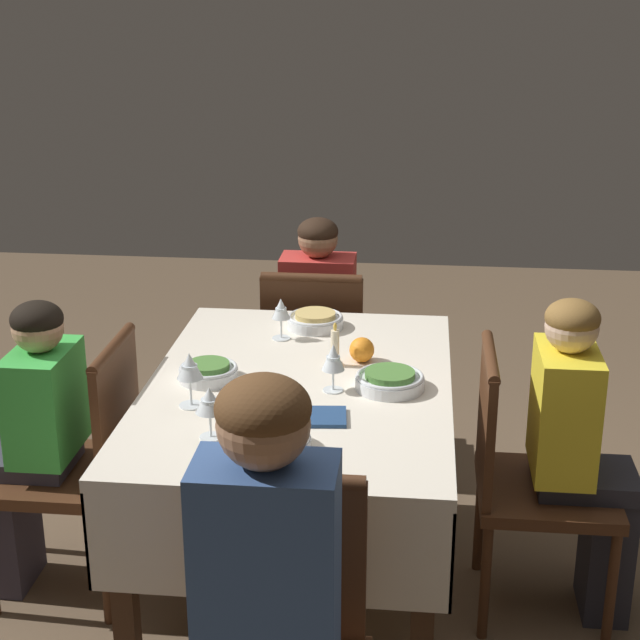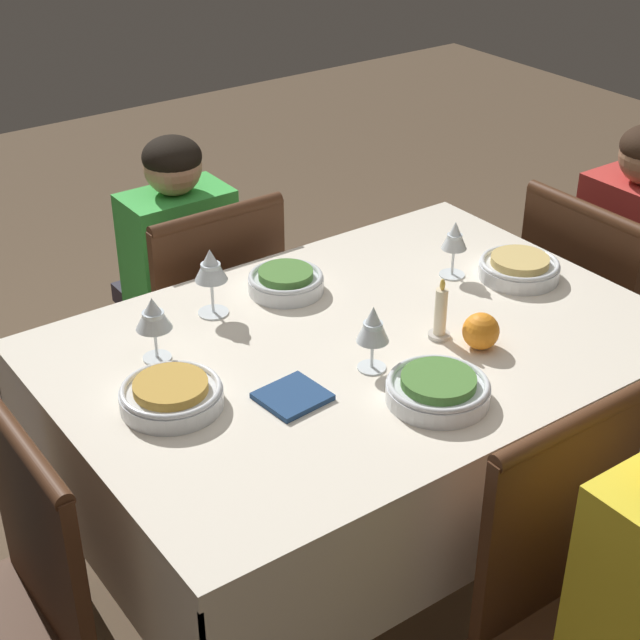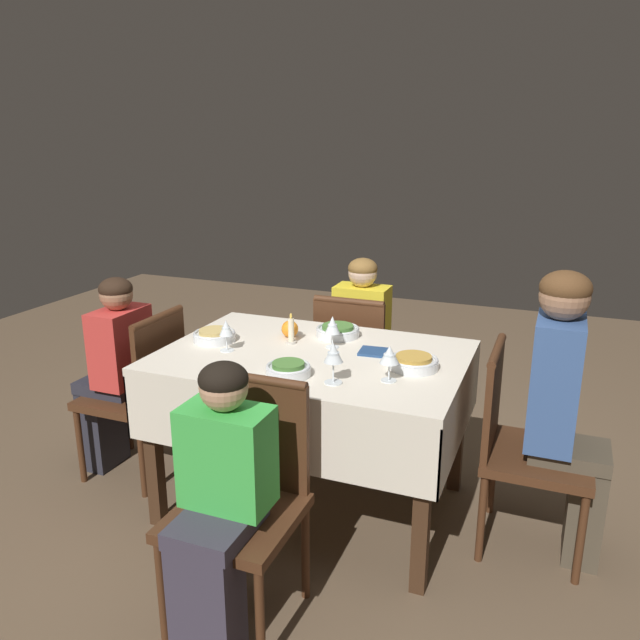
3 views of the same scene
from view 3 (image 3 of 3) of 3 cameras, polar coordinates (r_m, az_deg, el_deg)
The scene contains 21 objects.
ground_plane at distance 3.12m, azimuth -0.61°, elevation -16.46°, with size 8.00×8.00×0.00m, color brown.
dining_table at distance 2.82m, azimuth -0.65°, elevation -5.09°, with size 1.34×0.93×0.77m.
chair_west at distance 2.77m, azimuth 17.90°, elevation -10.38°, with size 0.43×0.43×0.88m.
chair_east at distance 3.28m, azimuth -15.98°, elevation -5.92°, with size 0.43×0.43×0.88m.
chair_north at distance 2.32m, azimuth -6.97°, elevation -15.18°, with size 0.43×0.43×0.88m.
chair_south at distance 3.51m, azimuth 3.24°, elevation -3.76°, with size 0.43×0.43×0.88m.
person_adult_denim at distance 2.69m, azimuth 21.52°, elevation -6.94°, with size 0.34×0.30×1.21m.
person_child_red at distance 3.34m, azimuth -18.34°, elevation -4.11°, with size 0.33×0.30×1.04m.
person_child_green at distance 2.16m, azimuth -9.21°, elevation -15.76°, with size 0.30×0.33×1.01m.
person_child_yellow at distance 3.63m, azimuth 4.08°, elevation -1.59°, with size 0.30×0.33×1.05m.
bowl_west at distance 2.63m, azimuth 8.56°, elevation -3.81°, with size 0.21×0.21×0.06m.
wine_glass_west at distance 2.46m, azimuth 6.37°, elevation -3.26°, with size 0.08×0.08×0.15m.
bowl_east at distance 2.99m, azimuth -9.63°, elevation -1.39°, with size 0.20×0.20×0.06m.
wine_glass_east at distance 2.82m, azimuth -8.58°, elevation -0.83°, with size 0.06×0.06×0.15m.
bowl_north at distance 2.53m, azimuth -2.91°, elevation -4.50°, with size 0.18×0.18×0.06m.
wine_glass_north at distance 2.42m, azimuth 1.24°, elevation -3.17°, with size 0.08×0.08×0.16m.
bowl_south at distance 3.01m, azimuth 1.64°, elevation -0.98°, with size 0.21×0.21×0.06m.
wine_glass_south at distance 2.83m, azimuth 1.15°, elevation -0.55°, with size 0.07×0.07×0.15m.
candle_centerpiece at distance 2.91m, azimuth -2.66°, elevation -1.12°, with size 0.05×0.05×0.15m.
orange_fruit at distance 3.00m, azimuth -2.77°, elevation -0.82°, with size 0.08×0.08×0.08m, color orange.
napkin_red_folded at distance 2.80m, azimuth 4.95°, elevation -2.91°, with size 0.14×0.13×0.01m.
Camera 3 is at (-0.99, 2.43, 1.70)m, focal length 35.00 mm.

